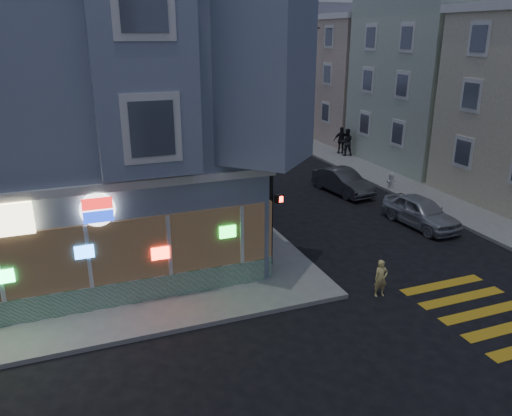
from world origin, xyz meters
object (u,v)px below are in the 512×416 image
street_tree_far (244,78)px  fire_hydrant (391,180)px  street_tree_near (275,86)px  pedestrian_b (341,140)px  parked_car_a (421,212)px  parked_car_d (239,128)px  pedestrian_a (346,142)px  parked_car_c (262,139)px  parked_car_b (343,181)px  traffic_signal (273,183)px  running_child (381,278)px  utility_pole (304,81)px

street_tree_far → fire_hydrant: 26.75m
street_tree_near → pedestrian_b: bearing=-85.5°
parked_car_a → parked_car_d: 22.62m
fire_hydrant → parked_car_d: bearing=98.7°
pedestrian_a → parked_car_c: size_ratio=0.40×
street_tree_near → pedestrian_b: size_ratio=2.84×
pedestrian_b → parked_car_a: 13.77m
parked_car_a → parked_car_d: bearing=87.9°
pedestrian_b → parked_car_d: bearing=-45.1°
pedestrian_a → parked_car_d: bearing=-47.0°
street_tree_near → parked_car_c: 7.74m
parked_car_b → parked_car_c: 11.89m
street_tree_far → pedestrian_a: (0.80, -18.83, -2.85)m
traffic_signal → parked_car_c: bearing=50.3°
street_tree_far → parked_car_a: (-2.81, -31.43, -3.27)m
running_child → parked_car_d: (4.54, 27.37, 0.05)m
running_child → parked_car_c: (4.54, 22.17, 0.05)m
running_child → pedestrian_b: (8.94, 18.05, 0.45)m
street_tree_far → fire_hydrant: street_tree_far is taller
pedestrian_b → traffic_signal: 19.01m
street_tree_far → pedestrian_a: street_tree_far is taller
street_tree_near → fire_hydrant: street_tree_near is taller
parked_car_a → running_child: bearing=-142.3°
street_tree_far → street_tree_near: bearing=-90.0°
fire_hydrant → traffic_signal: bearing=-146.1°
pedestrian_a → traffic_signal: 18.48m
street_tree_far → parked_car_c: size_ratio=1.13×
parked_car_b → traffic_signal: bearing=-142.6°
pedestrian_b → parked_car_b: 8.94m
parked_car_a → parked_car_b: (-0.79, 5.51, -0.02)m
parked_car_c → utility_pole: bearing=-1.9°
parked_car_b → street_tree_near: bearing=70.7°
traffic_signal → fire_hydrant: bearing=14.6°
parked_car_b → parked_car_d: 17.09m
street_tree_far → parked_car_b: (-3.60, -25.92, -3.28)m
utility_pole → running_child: size_ratio=7.10×
running_child → traffic_signal: (-2.56, 3.08, 2.68)m
street_tree_far → traffic_signal: street_tree_far is taller
running_child → pedestrian_a: pedestrian_a is taller
parked_car_a → street_tree_near: bearing=79.0°
pedestrian_b → parked_car_a: pedestrian_b is taller
pedestrian_b → parked_car_b: size_ratio=0.47×
running_child → fire_hydrant: running_child is taller
street_tree_far → traffic_signal: 34.81m
parked_car_b → fire_hydrant: (2.70, -0.60, -0.04)m
street_tree_far → pedestrian_a: 19.06m
street_tree_near → pedestrian_b: (0.80, -10.15, -2.85)m
utility_pole → pedestrian_a: size_ratio=4.81×
pedestrian_b → parked_car_d: size_ratio=0.38×
pedestrian_b → traffic_signal: size_ratio=0.40×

